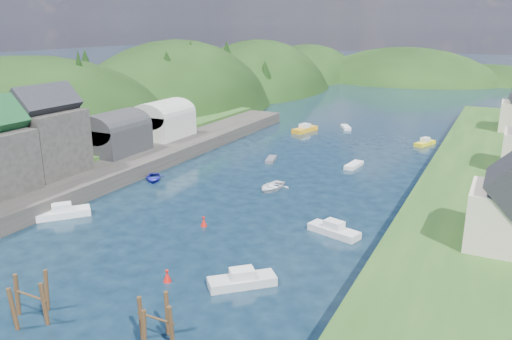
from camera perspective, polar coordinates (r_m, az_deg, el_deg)
The scene contains 13 objects.
ground at distance 79.08m, azimuth 7.20°, elevation 1.28°, with size 600.00×600.00×0.00m, color black.
hillside_left at distance 123.19m, azimuth -8.88°, elevation 2.88°, with size 44.00×245.56×52.00m.
far_hills at distance 200.00m, azimuth 19.67°, elevation 6.54°, with size 103.00×68.00×44.00m.
hill_trees at distance 91.39m, azimuth 11.38°, elevation 10.19°, with size 91.10×148.59×12.10m.
quay_left at distance 67.68m, azimuth -21.71°, elevation -1.55°, with size 12.00×110.00×2.00m, color #2D2B28.
terrace_left_grass at distance 72.87m, azimuth -25.42°, elevation -0.54°, with size 12.00×110.00×2.50m, color #234719.
boat_sheds at distance 81.18m, azimuth -13.05°, elevation 5.20°, with size 7.00×21.00×7.50m.
terrace_right at distance 65.02m, azimuth 25.27°, elevation -2.51°, with size 16.00×120.00×2.40m, color #234719.
piling_cluster_near at distance 40.38m, azimuth -24.34°, elevation -13.64°, with size 3.39×3.14×3.82m.
piling_cluster_far at distance 35.31m, azimuth -11.34°, elevation -17.07°, with size 2.99×2.81×3.73m.
channel_buoy_near at distance 42.80m, azimuth -10.12°, elevation -11.86°, with size 0.70×0.70×1.10m.
channel_buoy_far at distance 53.02m, azimuth -5.99°, elevation -5.91°, with size 0.70×0.70×1.10m.
moored_boats at distance 52.74m, azimuth -10.23°, elevation -6.06°, with size 34.63×95.47×2.44m.
Camera 1 is at (25.26, -22.04, 20.66)m, focal length 35.00 mm.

